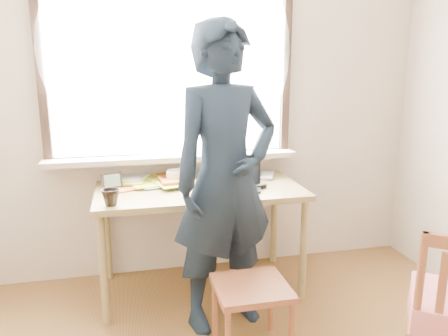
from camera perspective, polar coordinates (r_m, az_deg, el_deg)
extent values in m
cube|color=#C4B39D|center=(3.32, -3.46, 8.13)|extent=(3.50, 0.02, 2.60)
cube|color=white|center=(3.26, -7.05, 13.25)|extent=(1.70, 0.01, 1.30)
cube|color=black|center=(3.32, -6.69, 1.43)|extent=(1.82, 0.06, 0.06)
cube|color=black|center=(3.28, -22.89, 12.33)|extent=(0.06, 0.06, 1.30)
cube|color=black|center=(3.45, 8.06, 13.22)|extent=(0.06, 0.06, 1.30)
cube|color=#C4B39D|center=(3.25, -6.56, 1.35)|extent=(1.85, 0.20, 0.04)
cube|color=white|center=(3.19, -6.96, 15.05)|extent=(1.95, 0.02, 1.65)
cube|color=olive|center=(3.05, -3.17, -2.98)|extent=(1.42, 0.71, 0.04)
cylinder|color=olive|center=(2.87, -15.43, -12.73)|extent=(0.05, 0.05, 0.72)
cylinder|color=olive|center=(3.43, -15.04, -8.30)|extent=(0.05, 0.05, 0.72)
cylinder|color=olive|center=(3.09, 10.33, -10.54)|extent=(0.05, 0.05, 0.72)
cylinder|color=olive|center=(3.61, 6.54, -6.79)|extent=(0.05, 0.05, 0.72)
cube|color=black|center=(3.02, 1.84, -2.58)|extent=(0.36, 0.30, 0.02)
cube|color=black|center=(3.10, 1.92, -0.23)|extent=(0.32, 0.15, 0.21)
cube|color=black|center=(3.10, 1.92, -0.23)|extent=(0.28, 0.12, 0.17)
cube|color=black|center=(3.01, 1.84, -2.58)|extent=(0.30, 0.20, 0.00)
imported|color=white|center=(3.15, -6.38, -1.18)|extent=(0.18, 0.18, 0.10)
imported|color=black|center=(2.75, -14.58, -3.73)|extent=(0.15, 0.15, 0.10)
ellipsoid|color=black|center=(3.04, 4.89, -2.34)|extent=(0.09, 0.06, 0.03)
cube|color=#2E4E95|center=(3.15, -12.75, -2.30)|extent=(0.33, 0.34, 0.01)
cube|color=white|center=(3.29, -5.39, -1.19)|extent=(0.35, 0.37, 0.02)
cube|color=white|center=(3.24, -10.20, -1.66)|extent=(0.28, 0.31, 0.00)
cube|color=white|center=(3.27, -11.86, -1.42)|extent=(0.30, 0.33, 0.01)
cube|color=#B55421|center=(3.13, -12.83, -2.10)|extent=(0.35, 0.36, 0.01)
cube|color=white|center=(3.23, -6.91, -1.20)|extent=(0.34, 0.35, 0.02)
cube|color=white|center=(3.10, -5.07, -1.77)|extent=(0.30, 0.33, 0.02)
cube|color=#2E4E95|center=(3.26, -7.74, -0.97)|extent=(0.26, 0.32, 0.02)
imported|color=white|center=(3.24, -9.94, -1.63)|extent=(0.25, 0.30, 0.02)
imported|color=white|center=(3.38, 3.49, -0.88)|extent=(0.26, 0.29, 0.02)
cube|color=black|center=(3.09, -14.43, -1.73)|extent=(0.14, 0.06, 0.11)
cube|color=#417333|center=(3.09, -14.43, -1.73)|extent=(0.11, 0.04, 0.08)
cube|color=brown|center=(2.51, 3.62, -15.34)|extent=(0.41, 0.39, 0.04)
cylinder|color=brown|center=(2.72, -1.21, -17.96)|extent=(0.03, 0.03, 0.38)
cylinder|color=brown|center=(2.54, 8.73, -20.63)|extent=(0.03, 0.03, 0.38)
cylinder|color=brown|center=(2.80, 6.13, -17.03)|extent=(0.03, 0.03, 0.38)
cylinder|color=brown|center=(2.67, 23.04, -19.52)|extent=(0.03, 0.03, 0.39)
cylinder|color=brown|center=(2.13, 24.18, -13.71)|extent=(0.03, 0.03, 0.48)
cube|color=brown|center=(2.15, 26.49, -14.58)|extent=(0.04, 0.04, 0.39)
imported|color=black|center=(2.61, 0.18, -1.52)|extent=(0.78, 0.61, 1.86)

